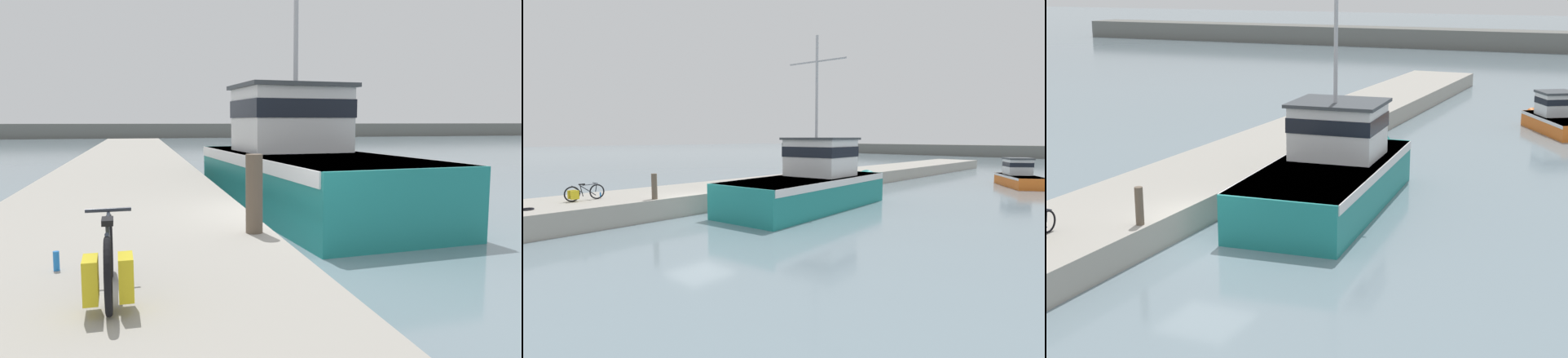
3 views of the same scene
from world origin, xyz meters
The scene contains 8 objects.
ground_plane centered at (0.00, 0.00, 0.00)m, with size 320.00×320.00×0.00m, color gray.
dock_pier centered at (-3.17, 0.00, 0.47)m, with size 4.55×80.00×0.93m, color #A39E93.
far_shoreline centered at (30.00, 71.91, 1.07)m, with size 180.00×5.00×2.15m, color slate.
fishing_boat_main centered at (1.82, 5.78, 1.29)m, with size 4.67×11.95×8.74m.
boat_white_moored centered at (7.29, 23.42, 0.75)m, with size 4.42×5.72×2.10m.
bicycle_touring centered at (-3.05, -3.84, 1.26)m, with size 0.46×1.70×0.73m.
mooring_post centered at (-1.20, -1.47, 1.49)m, with size 0.24×0.24×1.12m, color brown.
water_bottle_by_bike centered at (-3.65, -2.78, 1.04)m, with size 0.06×0.06×0.21m, color blue.
Camera 1 is at (-2.78, -8.39, 2.51)m, focal length 35.00 mm.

